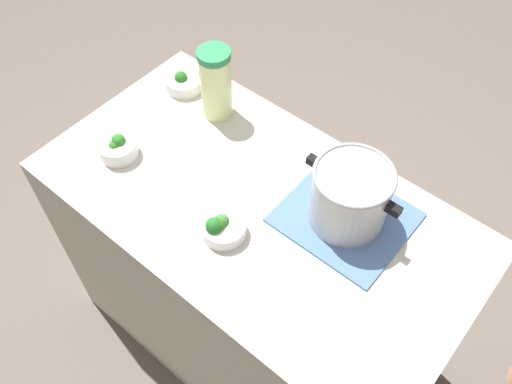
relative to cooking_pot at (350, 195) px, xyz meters
The scene contains 8 objects.
ground_plane 1.07m from the cooking_pot, 152.47° to the right, with size 8.00×8.00×0.00m, color #675D55.
counter_slab 0.63m from the cooking_pot, 152.47° to the right, with size 1.31×0.70×0.94m, color beige.
dish_cloth 0.10m from the cooking_pot, 90.00° to the right, with size 0.35×0.31×0.01m, color #5073B0.
cooking_pot is the anchor object (origin of this frame).
lemonade_pitcher 0.57m from the cooking_pot, behind, with size 0.10×0.10×0.25m.
broccoli_bowl_front 0.75m from the cooking_pot, behind, with size 0.13×0.13×0.07m.
broccoli_bowl_center 0.36m from the cooking_pot, 131.95° to the right, with size 0.12×0.12×0.08m.
broccoli_bowl_back 0.72m from the cooking_pot, 159.77° to the right, with size 0.12×0.12×0.08m.
Camera 1 is at (0.60, -0.72, 2.22)m, focal length 38.57 mm.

